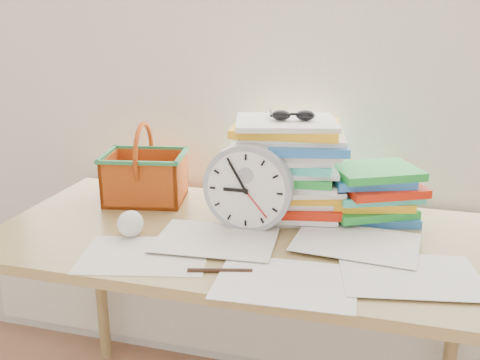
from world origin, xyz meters
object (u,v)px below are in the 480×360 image
(desk, at_px, (239,257))
(basket, at_px, (144,163))
(book_stack, at_px, (374,194))
(paper_stack, at_px, (285,168))
(clock, at_px, (248,188))

(desk, xyz_separation_m, basket, (-0.37, 0.18, 0.20))
(book_stack, distance_m, basket, 0.74)
(paper_stack, bearing_deg, book_stack, 6.66)
(paper_stack, xyz_separation_m, basket, (-0.47, 0.00, -0.02))
(paper_stack, bearing_deg, clock, -118.18)
(clock, height_order, basket, basket)
(desk, height_order, book_stack, book_stack)
(paper_stack, bearing_deg, desk, -118.15)
(book_stack, bearing_deg, basket, -177.66)
(clock, relative_size, book_stack, 0.93)
(paper_stack, xyz_separation_m, book_stack, (0.27, 0.03, -0.07))
(clock, bearing_deg, desk, -118.05)
(paper_stack, distance_m, book_stack, 0.28)
(book_stack, relative_size, basket, 1.06)
(paper_stack, height_order, clock, paper_stack)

